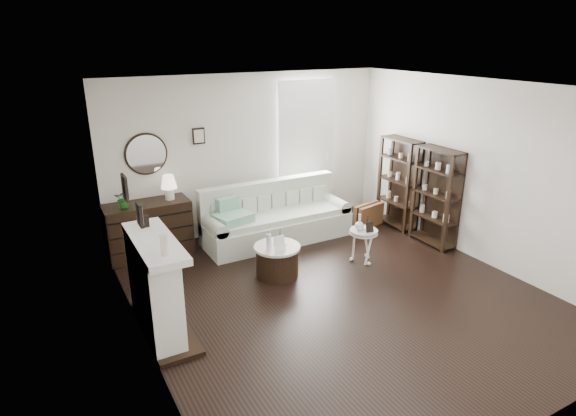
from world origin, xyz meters
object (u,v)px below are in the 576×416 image
pedestal_table (364,233)px  drum_table (277,260)px  dresser (149,229)px  sofa (275,221)px

pedestal_table → drum_table: bearing=170.7°
drum_table → pedestal_table: bearing=-9.3°
pedestal_table → dresser: bearing=146.8°
sofa → dresser: sofa is taller
dresser → pedestal_table: 3.32m
sofa → drum_table: (-0.59, -1.20, -0.08)m
dresser → sofa: bearing=-11.1°
sofa → dresser: (-2.01, 0.39, 0.11)m
dresser → pedestal_table: (2.78, -1.82, 0.04)m
sofa → dresser: 2.05m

